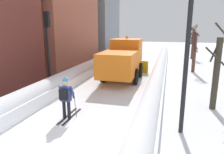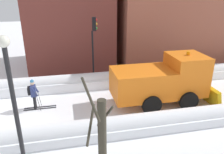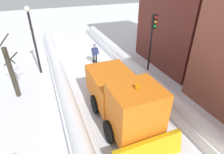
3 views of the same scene
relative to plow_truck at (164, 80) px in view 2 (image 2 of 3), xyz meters
name	(u,v)px [view 2 (image 2 of 3)]	position (x,y,z in m)	size (l,w,h in m)	color
ground_plane	(178,98)	(-0.28, 1.24, -1.48)	(80.00, 80.00, 0.00)	white
snowbank_left	(161,76)	(-3.09, 1.24, -1.00)	(1.10, 36.00, 1.08)	white
snowbank_right	(205,116)	(2.53, 1.24, -1.10)	(1.10, 36.00, 0.92)	white
building_brick_mid	(167,5)	(-9.02, 4.07, 3.53)	(8.30, 10.01, 10.02)	#9E5642
plow_truck	(164,80)	(0.00, 0.00, 0.00)	(3.20, 5.98, 3.12)	orange
skier	(33,93)	(-0.81, -7.42, -0.48)	(0.62, 1.80, 1.81)	black
traffic_light_pole	(94,39)	(-3.86, -3.52, 1.80)	(0.28, 0.42, 4.70)	black
street_lamp	(12,90)	(3.82, -7.36, 1.77)	(0.40, 0.40, 5.12)	black
bare_tree_near	(102,144)	(5.38, -4.57, 0.31)	(1.25, 0.94, 4.02)	#383428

